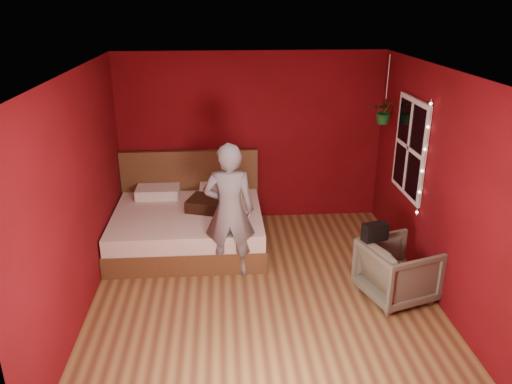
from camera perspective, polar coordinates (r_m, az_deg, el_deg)
name	(u,v)px	position (r m, az deg, el deg)	size (l,w,h in m)	color
floor	(263,292)	(6.11, 0.80, -11.39)	(4.50, 4.50, 0.00)	olive
room_walls	(264,159)	(5.39, 0.89, 3.81)	(4.04, 4.54, 2.62)	maroon
window	(410,148)	(6.73, 17.16, 4.85)	(0.05, 0.97, 1.27)	white
fairy_lights	(424,160)	(6.26, 18.60, 3.46)	(0.04, 0.04, 1.45)	silver
bed	(189,223)	(7.20, -7.72, -3.52)	(2.09, 1.77, 1.15)	brown
person	(229,211)	(6.12, -3.07, -2.17)	(0.63, 0.41, 1.72)	gray
armchair	(397,271)	(6.08, 15.85, -8.66)	(0.74, 0.76, 0.69)	#686752
handbag	(375,232)	(5.90, 13.44, -4.44)	(0.29, 0.14, 0.20)	black
throw_pillow	(206,204)	(7.04, -5.75, -1.32)	(0.46, 0.46, 0.16)	black
hanging_plant	(385,112)	(7.19, 14.50, 8.89)	(0.38, 0.35, 0.94)	silver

